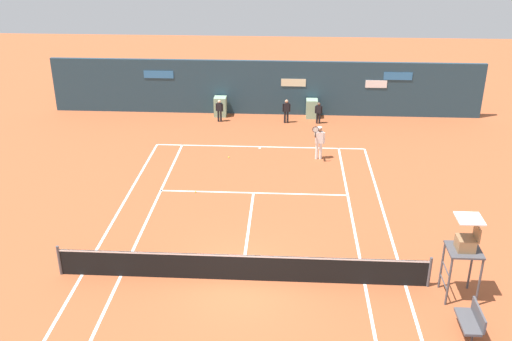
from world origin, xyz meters
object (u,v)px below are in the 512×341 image
at_px(player_bench, 472,319).
at_px(ball_kid_right_post, 219,109).
at_px(umpire_chair, 465,246).
at_px(player_on_baseline, 319,140).
at_px(ball_kid_centre_post, 319,111).
at_px(tennis_ball_near_service_line, 196,192).
at_px(tennis_ball_by_sideline, 229,157).
at_px(ball_kid_left_post, 286,110).

xyz_separation_m(player_bench, ball_kid_right_post, (-9.19, 17.69, 0.23)).
height_order(umpire_chair, ball_kid_right_post, umpire_chair).
relative_size(player_on_baseline, ball_kid_centre_post, 1.51).
bearing_deg(player_on_baseline, umpire_chair, 108.99).
distance_m(player_on_baseline, ball_kid_right_post, 7.46).
bearing_deg(tennis_ball_near_service_line, ball_kid_centre_post, 58.57).
xyz_separation_m(player_bench, player_on_baseline, (-3.80, 12.53, 0.48)).
bearing_deg(umpire_chair, ball_kid_right_post, 30.26).
distance_m(tennis_ball_by_sideline, tennis_ball_near_service_line, 4.00).
relative_size(tennis_ball_by_sideline, tennis_ball_near_service_line, 1.00).
bearing_deg(tennis_ball_by_sideline, ball_kid_left_post, 62.56).
bearing_deg(tennis_ball_by_sideline, ball_kid_right_post, 101.22).
bearing_deg(ball_kid_left_post, tennis_ball_by_sideline, 56.87).
xyz_separation_m(player_bench, ball_kid_centre_post, (-3.60, 17.69, 0.20)).
relative_size(player_bench, ball_kid_centre_post, 0.97).
relative_size(umpire_chair, ball_kid_centre_post, 2.26).
relative_size(ball_kid_left_post, ball_kid_centre_post, 1.11).
xyz_separation_m(player_on_baseline, ball_kid_right_post, (-5.39, 5.16, -0.25)).
distance_m(ball_kid_right_post, tennis_ball_near_service_line, 9.16).
height_order(player_on_baseline, ball_kid_left_post, player_on_baseline).
height_order(player_on_baseline, ball_kid_right_post, player_on_baseline).
xyz_separation_m(ball_kid_centre_post, tennis_ball_near_service_line, (-5.58, -9.13, -0.68)).
xyz_separation_m(ball_kid_left_post, ball_kid_centre_post, (1.80, 0.00, -0.07)).
xyz_separation_m(ball_kid_left_post, ball_kid_right_post, (-3.78, 0.00, -0.05)).
bearing_deg(player_on_baseline, tennis_ball_near_service_line, 35.55).
distance_m(player_on_baseline, ball_kid_left_post, 5.40).
bearing_deg(tennis_ball_near_service_line, player_on_baseline, 36.45).
height_order(ball_kid_left_post, ball_kid_right_post, ball_kid_left_post).
bearing_deg(tennis_ball_near_service_line, umpire_chair, -36.18).
bearing_deg(ball_kid_right_post, tennis_ball_near_service_line, 95.11).
bearing_deg(ball_kid_centre_post, ball_kid_left_post, 4.68).
height_order(ball_kid_left_post, tennis_ball_by_sideline, ball_kid_left_post).
distance_m(player_bench, tennis_ball_by_sideline, 14.85).
distance_m(ball_kid_left_post, tennis_ball_near_service_line, 9.91).
bearing_deg(tennis_ball_by_sideline, player_on_baseline, 1.53).
distance_m(player_on_baseline, ball_kid_centre_post, 5.17).
xyz_separation_m(player_on_baseline, ball_kid_centre_post, (0.20, 5.16, -0.28)).
bearing_deg(ball_kid_centre_post, ball_kid_right_post, 4.68).
bearing_deg(ball_kid_left_post, ball_kid_right_post, -5.68).
bearing_deg(player_on_baseline, ball_kid_centre_post, -93.09).
bearing_deg(ball_kid_left_post, umpire_chair, 103.38).
relative_size(player_bench, ball_kid_right_post, 0.93).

